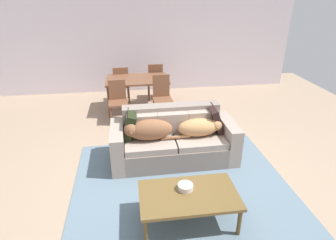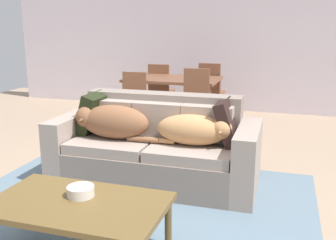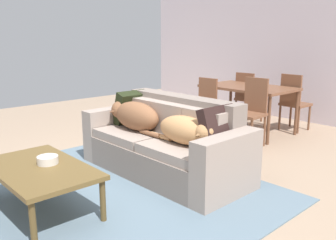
{
  "view_description": "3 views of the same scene",
  "coord_description": "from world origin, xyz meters",
  "px_view_note": "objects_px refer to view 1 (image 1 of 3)",
  "views": [
    {
      "loc": [
        -0.48,
        -3.73,
        2.64
      ],
      "look_at": [
        0.09,
        0.29,
        0.74
      ],
      "focal_mm": 30.42,
      "sensor_mm": 36.0,
      "label": 1
    },
    {
      "loc": [
        1.43,
        -3.22,
        1.57
      ],
      "look_at": [
        0.4,
        0.06,
        0.72
      ],
      "focal_mm": 42.08,
      "sensor_mm": 36.0,
      "label": 2
    },
    {
      "loc": [
        3.12,
        -2.31,
        1.54
      ],
      "look_at": [
        0.35,
        0.22,
        0.67
      ],
      "focal_mm": 38.89,
      "sensor_mm": 36.0,
      "label": 3
    }
  ],
  "objects_px": {
    "coffee_table": "(189,197)",
    "dining_chair_far_right": "(155,80)",
    "throw_pillow_by_right_arm": "(215,119)",
    "dining_table": "(137,81)",
    "couch": "(173,140)",
    "bowl_on_coffee_table": "(185,187)",
    "dog_on_left_cushion": "(148,130)",
    "dining_chair_near_left": "(118,99)",
    "dining_chair_near_right": "(162,96)",
    "dining_chair_far_left": "(121,83)",
    "throw_pillow_by_left_arm": "(129,125)",
    "dog_on_right_cushion": "(200,127)"
  },
  "relations": [
    {
      "from": "dining_table",
      "to": "bowl_on_coffee_table",
      "type": "bearing_deg",
      "value": -83.36
    },
    {
      "from": "couch",
      "to": "dining_chair_far_right",
      "type": "bearing_deg",
      "value": 89.68
    },
    {
      "from": "throw_pillow_by_right_arm",
      "to": "dining_chair_far_right",
      "type": "bearing_deg",
      "value": 104.76
    },
    {
      "from": "dining_chair_near_left",
      "to": "dining_chair_far_left",
      "type": "height_order",
      "value": "dining_chair_far_left"
    },
    {
      "from": "couch",
      "to": "bowl_on_coffee_table",
      "type": "xyz_separation_m",
      "value": [
        -0.07,
        -1.37,
        0.12
      ]
    },
    {
      "from": "bowl_on_coffee_table",
      "to": "dining_chair_near_left",
      "type": "bearing_deg",
      "value": 105.96
    },
    {
      "from": "coffee_table",
      "to": "dining_chair_far_right",
      "type": "bearing_deg",
      "value": 89.6
    },
    {
      "from": "dog_on_left_cushion",
      "to": "dining_chair_near_left",
      "type": "bearing_deg",
      "value": 105.39
    },
    {
      "from": "couch",
      "to": "throw_pillow_by_left_arm",
      "type": "height_order",
      "value": "throw_pillow_by_left_arm"
    },
    {
      "from": "dog_on_right_cushion",
      "to": "bowl_on_coffee_table",
      "type": "bearing_deg",
      "value": -111.67
    },
    {
      "from": "dog_on_left_cushion",
      "to": "throw_pillow_by_left_arm",
      "type": "relative_size",
      "value": 2.07
    },
    {
      "from": "throw_pillow_by_right_arm",
      "to": "coffee_table",
      "type": "relative_size",
      "value": 0.37
    },
    {
      "from": "dog_on_right_cushion",
      "to": "dining_chair_far_right",
      "type": "distance_m",
      "value": 2.95
    },
    {
      "from": "throw_pillow_by_right_arm",
      "to": "dining_chair_far_right",
      "type": "relative_size",
      "value": 0.47
    },
    {
      "from": "throw_pillow_by_left_arm",
      "to": "dining_chair_far_right",
      "type": "bearing_deg",
      "value": 75.92
    },
    {
      "from": "couch",
      "to": "throw_pillow_by_right_arm",
      "type": "height_order",
      "value": "throw_pillow_by_right_arm"
    },
    {
      "from": "dining_table",
      "to": "dining_chair_near_left",
      "type": "bearing_deg",
      "value": -127.64
    },
    {
      "from": "couch",
      "to": "dining_table",
      "type": "bearing_deg",
      "value": 101.75
    },
    {
      "from": "dog_on_left_cushion",
      "to": "throw_pillow_by_right_arm",
      "type": "relative_size",
      "value": 2.03
    },
    {
      "from": "couch",
      "to": "dining_chair_far_left",
      "type": "xyz_separation_m",
      "value": [
        -0.88,
        2.75,
        0.16
      ]
    },
    {
      "from": "bowl_on_coffee_table",
      "to": "dining_chair_far_left",
      "type": "distance_m",
      "value": 4.2
    },
    {
      "from": "throw_pillow_by_left_arm",
      "to": "throw_pillow_by_right_arm",
      "type": "height_order",
      "value": "throw_pillow_by_right_arm"
    },
    {
      "from": "dining_chair_near_left",
      "to": "dining_chair_far_left",
      "type": "relative_size",
      "value": 0.97
    },
    {
      "from": "throw_pillow_by_right_arm",
      "to": "dining_chair_near_left",
      "type": "distance_m",
      "value": 2.29
    },
    {
      "from": "dog_on_right_cushion",
      "to": "throw_pillow_by_right_arm",
      "type": "relative_size",
      "value": 1.91
    },
    {
      "from": "coffee_table",
      "to": "dining_chair_near_right",
      "type": "xyz_separation_m",
      "value": [
        0.05,
        3.08,
        0.15
      ]
    },
    {
      "from": "throw_pillow_by_left_arm",
      "to": "coffee_table",
      "type": "distance_m",
      "value": 1.67
    },
    {
      "from": "dog_on_left_cushion",
      "to": "dining_chair_near_left",
      "type": "relative_size",
      "value": 1.01
    },
    {
      "from": "dog_on_right_cushion",
      "to": "coffee_table",
      "type": "bearing_deg",
      "value": -109.49
    },
    {
      "from": "dining_chair_far_left",
      "to": "dining_chair_near_left",
      "type": "bearing_deg",
      "value": 83.1
    },
    {
      "from": "dining_chair_far_right",
      "to": "dining_chair_near_right",
      "type": "bearing_deg",
      "value": 92.97
    },
    {
      "from": "couch",
      "to": "coffee_table",
      "type": "distance_m",
      "value": 1.46
    },
    {
      "from": "dog_on_right_cushion",
      "to": "throw_pillow_by_left_arm",
      "type": "relative_size",
      "value": 1.95
    },
    {
      "from": "dining_chair_near_right",
      "to": "couch",
      "type": "bearing_deg",
      "value": -93.22
    },
    {
      "from": "throw_pillow_by_right_arm",
      "to": "dog_on_right_cushion",
      "type": "bearing_deg",
      "value": -151.01
    },
    {
      "from": "dining_chair_near_left",
      "to": "couch",
      "type": "bearing_deg",
      "value": -63.24
    },
    {
      "from": "dog_on_left_cushion",
      "to": "bowl_on_coffee_table",
      "type": "relative_size",
      "value": 4.76
    },
    {
      "from": "throw_pillow_by_right_arm",
      "to": "dog_on_left_cushion",
      "type": "bearing_deg",
      "value": -170.64
    },
    {
      "from": "throw_pillow_by_right_arm",
      "to": "dining_table",
      "type": "height_order",
      "value": "throw_pillow_by_right_arm"
    },
    {
      "from": "throw_pillow_by_left_arm",
      "to": "coffee_table",
      "type": "height_order",
      "value": "throw_pillow_by_left_arm"
    },
    {
      "from": "bowl_on_coffee_table",
      "to": "dining_chair_far_right",
      "type": "relative_size",
      "value": 0.2
    },
    {
      "from": "throw_pillow_by_right_arm",
      "to": "coffee_table",
      "type": "height_order",
      "value": "throw_pillow_by_right_arm"
    },
    {
      "from": "dog_on_right_cushion",
      "to": "throw_pillow_by_left_arm",
      "type": "xyz_separation_m",
      "value": [
        -1.13,
        0.15,
        0.05
      ]
    },
    {
      "from": "dog_on_left_cushion",
      "to": "couch",
      "type": "bearing_deg",
      "value": 16.0
    },
    {
      "from": "couch",
      "to": "throw_pillow_by_left_arm",
      "type": "bearing_deg",
      "value": 175.78
    },
    {
      "from": "couch",
      "to": "throw_pillow_by_left_arm",
      "type": "distance_m",
      "value": 0.78
    },
    {
      "from": "couch",
      "to": "throw_pillow_by_left_arm",
      "type": "relative_size",
      "value": 4.75
    },
    {
      "from": "coffee_table",
      "to": "dining_table",
      "type": "distance_m",
      "value": 3.72
    },
    {
      "from": "dining_chair_near_left",
      "to": "dining_chair_near_right",
      "type": "distance_m",
      "value": 0.94
    },
    {
      "from": "dog_on_right_cushion",
      "to": "throw_pillow_by_left_arm",
      "type": "bearing_deg",
      "value": 172.01
    }
  ]
}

